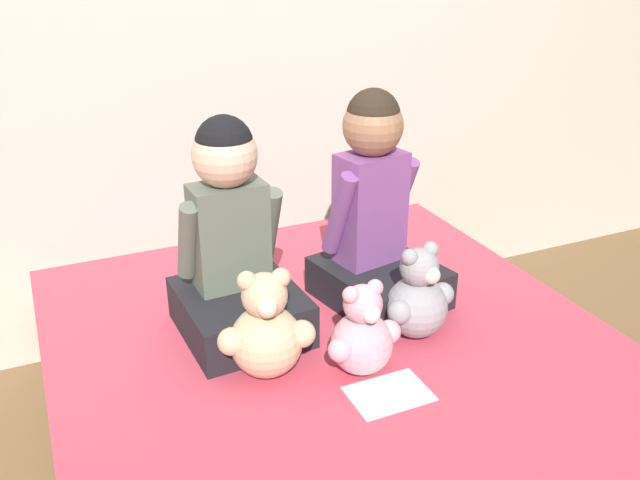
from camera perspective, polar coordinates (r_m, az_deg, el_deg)
name	(u,v)px	position (r m, az deg, el deg)	size (l,w,h in m)	color
wall_behind_bed	(223,20)	(2.64, -8.16, 17.88)	(8.00, 0.06, 2.50)	beige
bed	(359,433)	(2.05, 3.29, -15.95)	(1.63, 2.04, 0.44)	#997F60
child_on_left	(233,249)	(1.98, -7.31, -0.74)	(0.36, 0.39, 0.65)	black
child_on_right	(375,216)	(2.14, 4.63, 2.01)	(0.40, 0.43, 0.69)	black
teddy_bear_held_by_left_child	(266,331)	(1.83, -4.56, -7.69)	(0.26, 0.20, 0.31)	#D1B78E
teddy_bear_held_by_right_child	(418,298)	(2.01, 8.22, -4.88)	(0.24, 0.18, 0.29)	#939399
teddy_bear_between_children	(362,336)	(1.84, 3.55, -8.05)	(0.23, 0.17, 0.27)	#DBA3B2
sign_card	(389,394)	(1.83, 5.82, -12.75)	(0.21, 0.15, 0.00)	white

